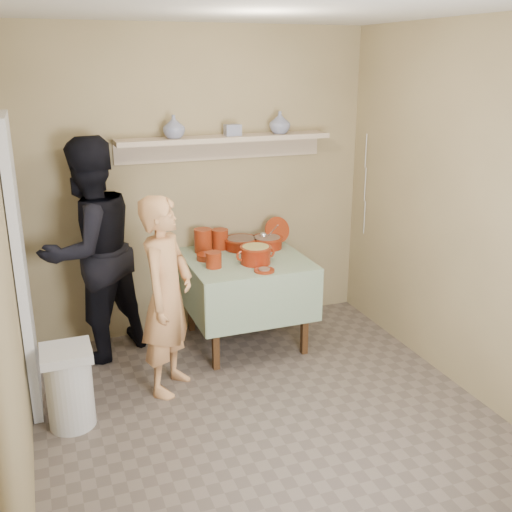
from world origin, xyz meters
name	(u,v)px	position (x,y,z in m)	size (l,w,h in m)	color
ground	(274,428)	(0.00, 0.00, 0.00)	(3.50, 3.50, 0.00)	#665950
tile_panel	(21,266)	(-1.46, 0.95, 1.00)	(0.06, 0.70, 2.00)	silver
plate_stack_a	(203,240)	(-0.03, 1.55, 0.86)	(0.15, 0.15, 0.20)	maroon
plate_stack_b	(220,239)	(0.13, 1.59, 0.85)	(0.14, 0.14, 0.17)	maroon
bowl_stack	(214,260)	(-0.06, 1.14, 0.82)	(0.13, 0.13, 0.13)	maroon
empty_bowl	(206,257)	(-0.06, 1.34, 0.78)	(0.16, 0.16, 0.05)	maroon
propped_lid	(277,230)	(0.66, 1.57, 0.88)	(0.24, 0.24, 0.02)	maroon
vase_right	(280,123)	(0.68, 1.60, 1.81)	(0.18, 0.18, 0.18)	navy
vase_left	(174,127)	(-0.23, 1.60, 1.81)	(0.18, 0.18, 0.18)	navy
ceramic_box	(233,130)	(0.26, 1.61, 1.77)	(0.13, 0.09, 0.09)	navy
person_cook	(167,296)	(-0.52, 0.75, 0.73)	(0.53, 0.35, 1.45)	tan
person_helper	(90,251)	(-0.96, 1.49, 0.89)	(0.87, 0.68, 1.78)	black
room_shell	(277,188)	(0.00, 0.00, 1.61)	(3.04, 3.54, 2.62)	tan
serving_table	(245,271)	(0.25, 1.28, 0.64)	(0.97, 0.97, 0.76)	#4C2D16
cazuela_meat_a	(241,242)	(0.30, 1.52, 0.82)	(0.30, 0.30, 0.10)	#6C0F02
cazuela_meat_b	(267,241)	(0.52, 1.47, 0.82)	(0.28, 0.28, 0.10)	#6C0F02
ladle	(264,235)	(0.50, 1.48, 0.87)	(0.08, 0.26, 0.19)	silver
cazuela_rice	(256,253)	(0.28, 1.11, 0.85)	(0.33, 0.25, 0.14)	#6C0F02
front_plate	(264,270)	(0.28, 0.90, 0.77)	(0.16, 0.16, 0.03)	maroon
wall_shelf	(224,141)	(0.20, 1.65, 1.67)	(1.80, 0.25, 0.21)	#C1A98F
trash_bin	(69,387)	(-1.24, 0.50, 0.28)	(0.32, 0.32, 0.56)	silver
electrical_cord	(365,185)	(1.47, 1.48, 1.25)	(0.01, 0.05, 0.90)	silver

